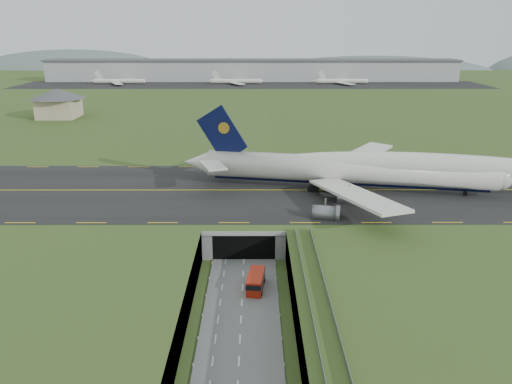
{
  "coord_description": "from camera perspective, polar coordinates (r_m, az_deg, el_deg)",
  "views": [
    {
      "loc": [
        2.2,
        -79.14,
        42.2
      ],
      "look_at": [
        2.35,
        20.0,
        9.89
      ],
      "focal_mm": 35.0,
      "sensor_mm": 36.0,
      "label": 1
    }
  ],
  "objects": [
    {
      "name": "ground",
      "position": [
        89.71,
        -1.5,
        -10.02
      ],
      "size": [
        900.0,
        900.0,
        0.0
      ],
      "primitive_type": "plane",
      "color": "#375120",
      "rests_on": "ground"
    },
    {
      "name": "service_building",
      "position": [
        232.9,
        -21.69,
        9.68
      ],
      "size": [
        23.08,
        23.08,
        12.42
      ],
      "rotation": [
        0.0,
        0.0,
        0.01
      ],
      "color": "#C2AD8C",
      "rests_on": "ground"
    },
    {
      "name": "tunnel_portal",
      "position": [
        103.45,
        -1.3,
        -4.02
      ],
      "size": [
        17.0,
        22.3,
        6.0
      ],
      "color": "gray",
      "rests_on": "ground"
    },
    {
      "name": "airfield_deck",
      "position": [
        88.34,
        -1.52,
        -8.3
      ],
      "size": [
        800.0,
        800.0,
        6.0
      ],
      "primitive_type": "cube",
      "color": "gray",
      "rests_on": "ground"
    },
    {
      "name": "distant_hills",
      "position": [
        515.0,
        7.02,
        12.77
      ],
      "size": [
        700.0,
        91.0,
        60.0
      ],
      "color": "slate",
      "rests_on": "ground"
    },
    {
      "name": "jumbo_jet",
      "position": [
        118.83,
        13.56,
        2.5
      ],
      "size": [
        92.82,
        59.34,
        19.97
      ],
      "rotation": [
        0.0,
        0.0,
        -0.19
      ],
      "color": "silver",
      "rests_on": "ground"
    },
    {
      "name": "taxiway",
      "position": [
        117.83,
        -1.15,
        0.2
      ],
      "size": [
        800.0,
        44.0,
        0.18
      ],
      "primitive_type": "cube",
      "color": "black",
      "rests_on": "airfield_deck"
    },
    {
      "name": "cargo_terminal",
      "position": [
        379.61,
        -0.45,
        13.78
      ],
      "size": [
        320.0,
        67.0,
        15.6
      ],
      "color": "#B2B2B2",
      "rests_on": "ground"
    },
    {
      "name": "trench_road",
      "position": [
        83.12,
        -1.63,
        -12.39
      ],
      "size": [
        12.0,
        75.0,
        0.2
      ],
      "primitive_type": "cube",
      "color": "slate",
      "rests_on": "ground"
    },
    {
      "name": "shuttle_tram",
      "position": [
        85.97,
        -0.03,
        -10.16
      ],
      "size": [
        3.41,
        7.14,
        2.82
      ],
      "rotation": [
        0.0,
        0.0,
        -0.12
      ],
      "color": "#AA1D0B",
      "rests_on": "ground"
    },
    {
      "name": "guideway",
      "position": [
        70.99,
        7.25,
        -13.41
      ],
      "size": [
        3.0,
        53.0,
        7.05
      ],
      "color": "#A8A8A3",
      "rests_on": "ground"
    }
  ]
}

